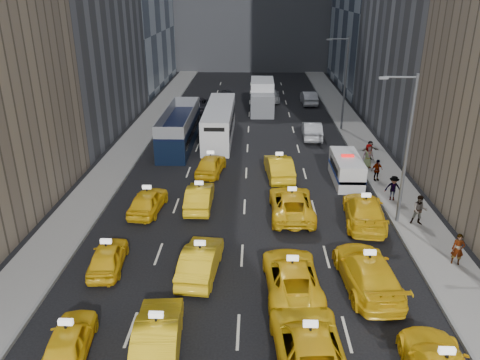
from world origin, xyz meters
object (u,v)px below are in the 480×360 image
object	(u,v)px
double_decker	(179,128)
city_bus	(219,122)
nypd_van	(346,170)
box_truck	(262,96)
pedestrian_0	(458,249)

from	to	relation	value
double_decker	city_bus	distance (m)	4.15
nypd_van	box_truck	xyz separation A→B (m)	(-5.90, 21.06, 0.75)
nypd_van	box_truck	bearing A→B (deg)	109.35
box_truck	pedestrian_0	bearing A→B (deg)	-66.24
double_decker	pedestrian_0	xyz separation A→B (m)	(17.11, -19.46, -0.58)
city_bus	box_truck	distance (m)	11.28
double_decker	pedestrian_0	distance (m)	25.92
city_bus	pedestrian_0	distance (m)	25.73
double_decker	box_truck	distance (m)	14.89
box_truck	pedestrian_0	distance (m)	33.66
city_bus	pedestrian_0	world-z (taller)	city_bus
city_bus	pedestrian_0	bearing A→B (deg)	-58.89
city_bus	double_decker	bearing A→B (deg)	-146.80
nypd_van	pedestrian_0	bearing A→B (deg)	-68.39
city_bus	box_truck	size ratio (longest dim) A/B	1.52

